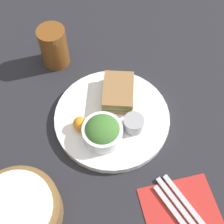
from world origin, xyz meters
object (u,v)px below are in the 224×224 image
(salad_bowl, at_px, (102,132))
(dressing_cup, at_px, (134,124))
(plate, at_px, (112,118))
(bread_basket, at_px, (17,211))
(sandwich, at_px, (118,92))
(spoon, at_px, (175,212))
(knife, at_px, (181,208))
(fork, at_px, (186,204))
(drink_glass, at_px, (54,47))

(salad_bowl, height_order, dressing_cup, salad_bowl)
(plate, distance_m, bread_basket, 0.33)
(sandwich, height_order, spoon, sandwich)
(dressing_cup, bearing_deg, bread_basket, 116.12)
(salad_bowl, height_order, knife, salad_bowl)
(sandwich, bearing_deg, knife, -168.25)
(sandwich, bearing_deg, salad_bowl, 148.50)
(dressing_cup, bearing_deg, knife, -166.72)
(dressing_cup, distance_m, fork, 0.23)
(dressing_cup, height_order, knife, dressing_cup)
(knife, height_order, spoon, same)
(dressing_cup, xyz_separation_m, knife, (-0.23, -0.05, -0.03))
(salad_bowl, relative_size, dressing_cup, 1.93)
(knife, distance_m, spoon, 0.02)
(drink_glass, bearing_deg, fork, -155.46)
(dressing_cup, height_order, drink_glass, drink_glass)
(plate, xyz_separation_m, drink_glass, (0.25, 0.12, 0.05))
(salad_bowl, bearing_deg, dressing_cup, -83.80)
(plate, height_order, knife, plate)
(salad_bowl, bearing_deg, bread_basket, 122.29)
(sandwich, distance_m, spoon, 0.34)
(fork, relative_size, spoon, 1.11)
(knife, bearing_deg, spoon, -90.00)
(dressing_cup, relative_size, bread_basket, 0.27)
(bread_basket, bearing_deg, spoon, -102.84)
(sandwich, xyz_separation_m, salad_bowl, (-0.11, 0.07, 0.00))
(drink_glass, height_order, spoon, drink_glass)
(plate, height_order, dressing_cup, dressing_cup)
(plate, relative_size, knife, 1.79)
(salad_bowl, bearing_deg, drink_glass, 14.74)
(salad_bowl, height_order, fork, salad_bowl)
(dressing_cup, relative_size, knife, 0.31)
(drink_glass, relative_size, fork, 0.76)
(sandwich, height_order, salad_bowl, salad_bowl)
(bread_basket, height_order, knife, bread_basket)
(fork, xyz_separation_m, knife, (-0.01, 0.02, 0.00))
(drink_glass, xyz_separation_m, knife, (-0.52, -0.22, -0.06))
(dressing_cup, relative_size, fork, 0.32)
(salad_bowl, bearing_deg, sandwich, -31.50)
(sandwich, bearing_deg, plate, 151.43)
(dressing_cup, height_order, bread_basket, bread_basket)
(plate, relative_size, fork, 1.88)
(sandwich, height_order, knife, sandwich)
(fork, bearing_deg, salad_bowl, -163.82)
(plate, relative_size, sandwich, 2.31)
(spoon, bearing_deg, plate, 176.45)
(drink_glass, relative_size, spoon, 0.85)
(drink_glass, bearing_deg, bread_basket, 161.63)
(drink_glass, bearing_deg, sandwich, -141.85)
(drink_glass, relative_size, bread_basket, 0.64)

